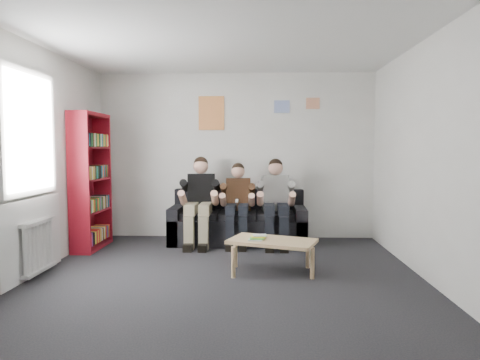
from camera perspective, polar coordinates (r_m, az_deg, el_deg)
The scene contains 14 objects.
room_shell at distance 4.56m, azimuth -2.29°, elevation 2.71°, with size 5.00×5.00×5.00m.
sofa at distance 6.76m, azimuth -0.25°, elevation -5.85°, with size 2.09×0.85×0.81m.
bookshelf at distance 6.63m, azimuth -19.21°, elevation -0.14°, with size 0.30×0.89×1.99m.
coffee_table at distance 5.12m, azimuth 4.31°, elevation -8.45°, with size 0.99×0.55×0.40m.
game_cases at distance 5.09m, azimuth 2.36°, elevation -7.67°, with size 0.21×0.20×0.05m.
person_left at distance 6.56m, azimuth -5.42°, elevation -2.90°, with size 0.43×0.91×1.34m.
person_middle at distance 6.51m, azimuth -0.34°, elevation -3.25°, with size 0.38×0.81×1.25m.
person_right at distance 6.50m, azimuth 4.79°, elevation -3.06°, with size 0.41×0.88×1.31m.
radiator at distance 5.49m, azimuth -25.26°, elevation -7.96°, with size 0.10×0.64×0.60m.
window at distance 5.43m, azimuth -26.17°, elevation -0.87°, with size 0.05×1.30×2.36m.
poster_large at distance 7.10m, azimuth -3.84°, elevation 8.89°, with size 0.42×0.01×0.55m, color #D6C74B.
poster_blue at distance 7.07m, azimuth 5.60°, elevation 9.71°, with size 0.25×0.01×0.20m, color #3E6BD4.
poster_pink at distance 7.12m, azimuth 9.69°, elevation 10.04°, with size 0.22×0.01×0.18m, color #C13C89.
poster_sign at distance 7.21m, azimuth -8.67°, elevation 10.38°, with size 0.20×0.01×0.14m, color silver.
Camera 1 is at (0.39, -4.54, 1.47)m, focal length 32.00 mm.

